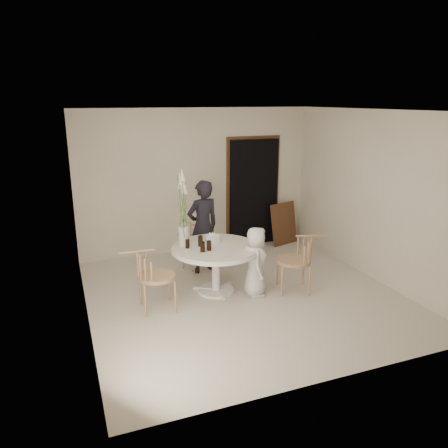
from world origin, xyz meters
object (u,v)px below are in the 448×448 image
object	(u,v)px
girl	(203,227)
boy	(256,262)
chair_right	(302,255)
flower_vase	(183,214)
table	(216,254)
chair_far	(194,240)
birthday_cake	(212,239)
chair_left	(147,271)

from	to	relation	value
girl	boy	world-z (taller)	girl
chair_right	flower_vase	world-z (taller)	flower_vase
chair_right	flower_vase	xyz separation A→B (m)	(-1.67, 0.64, 0.64)
chair_right	girl	world-z (taller)	girl
girl	flower_vase	world-z (taller)	flower_vase
table	girl	distance (m)	0.89
chair_far	girl	distance (m)	0.34
chair_right	girl	bearing A→B (deg)	-119.88
flower_vase	boy	bearing A→B (deg)	-29.47
chair_far	boy	size ratio (longest dim) A/B	0.76
boy	chair_right	bearing A→B (deg)	-80.24
birthday_cake	table	bearing A→B (deg)	-96.19
table	chair_left	distance (m)	1.11
birthday_cake	flower_vase	size ratio (longest dim) A/B	0.19
table	boy	bearing A→B (deg)	-31.01
chair_right	boy	distance (m)	0.74
chair_far	chair_left	xyz separation A→B (m)	(-1.06, -1.28, 0.07)
boy	flower_vase	xyz separation A→B (m)	(-0.94, 0.53, 0.69)
chair_far	flower_vase	size ratio (longest dim) A/B	0.68
girl	boy	distance (m)	1.28
chair_right	birthday_cake	bearing A→B (deg)	-99.13
table	flower_vase	xyz separation A→B (m)	(-0.43, 0.22, 0.60)
boy	chair_far	bearing A→B (deg)	39.80
girl	flower_vase	distance (m)	0.93
table	chair_far	distance (m)	1.05
boy	birthday_cake	distance (m)	0.76
birthday_cake	flower_vase	xyz separation A→B (m)	(-0.45, 0.01, 0.44)
table	chair_far	world-z (taller)	chair_far
chair_far	girl	world-z (taller)	girl
table	birthday_cake	xyz separation A→B (m)	(0.02, 0.21, 0.17)
table	chair_right	distance (m)	1.31
boy	chair_left	bearing A→B (deg)	105.43
boy	girl	bearing A→B (deg)	38.38
table	girl	bearing A→B (deg)	84.53
table	chair_left	xyz separation A→B (m)	(-1.08, -0.23, -0.03)
chair_far	chair_left	world-z (taller)	chair_left
table	flower_vase	world-z (taller)	flower_vase
table	chair_left	size ratio (longest dim) A/B	1.48
flower_vase	birthday_cake	bearing A→B (deg)	-1.74
table	chair_left	world-z (taller)	chair_left
chair_far	chair_right	xyz separation A→B (m)	(1.26, -1.46, 0.06)
chair_left	table	bearing A→B (deg)	-76.19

